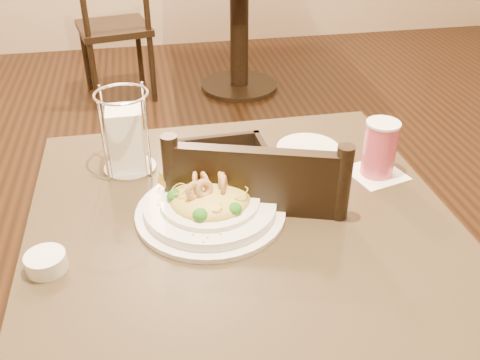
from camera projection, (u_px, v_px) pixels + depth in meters
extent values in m
cylinder|color=black|center=(241.00, 337.00, 1.35)|extent=(0.12, 0.12, 0.70)
cube|color=#493C29|center=(242.00, 222.00, 1.15)|extent=(0.90, 0.90, 0.03)
cylinder|color=black|center=(239.00, 86.00, 3.67)|extent=(0.52, 0.52, 0.03)
cylinder|color=black|center=(239.00, 33.00, 3.48)|extent=(0.12, 0.12, 0.70)
cube|color=black|center=(260.00, 263.00, 1.48)|extent=(0.53, 0.53, 0.04)
cylinder|color=black|center=(318.00, 286.00, 1.74)|extent=(0.04, 0.04, 0.43)
cylinder|color=black|center=(209.00, 276.00, 1.78)|extent=(0.04, 0.04, 0.43)
cylinder|color=black|center=(336.00, 238.00, 1.18)|extent=(0.04, 0.04, 0.46)
cylinder|color=black|center=(176.00, 226.00, 1.21)|extent=(0.04, 0.04, 0.46)
cube|color=black|center=(255.00, 195.00, 1.14)|extent=(0.35, 0.14, 0.22)
cube|color=black|center=(114.00, 28.00, 3.33)|extent=(0.49, 0.49, 0.04)
cylinder|color=black|center=(139.00, 52.00, 3.66)|extent=(0.04, 0.04, 0.43)
cylinder|color=black|center=(86.00, 59.00, 3.54)|extent=(0.04, 0.04, 0.43)
cylinder|color=black|center=(152.00, 70.00, 3.38)|extent=(0.04, 0.04, 0.43)
cylinder|color=black|center=(95.00, 78.00, 3.26)|extent=(0.04, 0.04, 0.43)
cylinder|color=white|center=(211.00, 213.00, 1.15)|extent=(0.32, 0.32, 0.01)
cylinder|color=white|center=(210.00, 206.00, 1.14)|extent=(0.28, 0.28, 0.02)
cylinder|color=white|center=(210.00, 201.00, 1.13)|extent=(0.21, 0.21, 0.01)
ellipsoid|color=gold|center=(210.00, 198.00, 1.13)|extent=(0.17, 0.17, 0.06)
cube|color=yellow|center=(171.00, 179.00, 1.16)|extent=(0.06, 0.05, 0.04)
cube|color=silver|center=(274.00, 197.00, 1.14)|extent=(0.12, 0.03, 0.01)
cube|color=silver|center=(244.00, 199.00, 1.13)|extent=(0.03, 0.02, 0.00)
torus|color=gold|center=(229.00, 192.00, 1.12)|extent=(0.06, 0.06, 0.01)
torus|color=gold|center=(179.00, 189.00, 1.11)|extent=(0.04, 0.05, 0.02)
torus|color=gold|center=(225.00, 177.00, 1.15)|extent=(0.03, 0.04, 0.02)
torus|color=gold|center=(209.00, 196.00, 1.11)|extent=(0.05, 0.04, 0.03)
torus|color=gold|center=(212.00, 190.00, 1.12)|extent=(0.05, 0.05, 0.02)
torus|color=gold|center=(228.00, 200.00, 1.11)|extent=(0.04, 0.05, 0.03)
torus|color=gold|center=(209.00, 191.00, 1.12)|extent=(0.04, 0.04, 0.02)
torus|color=gold|center=(215.00, 198.00, 1.10)|extent=(0.04, 0.03, 0.03)
torus|color=gold|center=(207.00, 183.00, 1.14)|extent=(0.04, 0.03, 0.03)
torus|color=gold|center=(213.00, 194.00, 1.11)|extent=(0.04, 0.04, 0.02)
torus|color=gold|center=(204.00, 193.00, 1.12)|extent=(0.04, 0.03, 0.02)
torus|color=gold|center=(209.00, 189.00, 1.12)|extent=(0.04, 0.05, 0.02)
torus|color=gold|center=(211.00, 182.00, 1.13)|extent=(0.06, 0.05, 0.02)
torus|color=gold|center=(238.00, 193.00, 1.11)|extent=(0.06, 0.06, 0.02)
torus|color=gold|center=(212.00, 173.00, 1.17)|extent=(0.04, 0.04, 0.02)
torus|color=gold|center=(206.00, 203.00, 1.09)|extent=(0.04, 0.04, 0.01)
torus|color=gold|center=(190.00, 182.00, 1.15)|extent=(0.04, 0.05, 0.03)
torus|color=gold|center=(214.00, 192.00, 1.13)|extent=(0.04, 0.04, 0.01)
torus|color=gold|center=(185.00, 190.00, 1.10)|extent=(0.06, 0.06, 0.02)
torus|color=gold|center=(212.00, 195.00, 1.13)|extent=(0.05, 0.04, 0.03)
torus|color=gold|center=(216.00, 207.00, 1.07)|extent=(0.04, 0.04, 0.01)
torus|color=gold|center=(209.00, 184.00, 1.15)|extent=(0.04, 0.06, 0.04)
torus|color=tan|center=(224.00, 185.00, 1.10)|extent=(0.03, 0.04, 0.04)
torus|color=tan|center=(204.00, 189.00, 1.09)|extent=(0.04, 0.04, 0.04)
torus|color=tan|center=(205.00, 181.00, 1.11)|extent=(0.03, 0.04, 0.04)
torus|color=tan|center=(195.00, 181.00, 1.11)|extent=(0.02, 0.04, 0.04)
torus|color=tan|center=(220.00, 180.00, 1.11)|extent=(0.02, 0.04, 0.04)
torus|color=tan|center=(224.00, 181.00, 1.11)|extent=(0.04, 0.04, 0.04)
torus|color=tan|center=(202.00, 189.00, 1.09)|extent=(0.04, 0.03, 0.04)
torus|color=tan|center=(194.00, 191.00, 1.08)|extent=(0.04, 0.03, 0.04)
ellipsoid|color=#1B5914|center=(236.00, 182.00, 1.16)|extent=(0.04, 0.04, 0.03)
ellipsoid|color=#1B5914|center=(203.00, 177.00, 1.18)|extent=(0.03, 0.03, 0.02)
ellipsoid|color=#1B5914|center=(175.00, 196.00, 1.12)|extent=(0.04, 0.04, 0.03)
ellipsoid|color=#1B5914|center=(200.00, 215.00, 1.06)|extent=(0.03, 0.03, 0.02)
ellipsoid|color=#1B5914|center=(234.00, 209.00, 1.08)|extent=(0.03, 0.03, 0.02)
cube|color=#266619|center=(208.00, 238.00, 1.03)|extent=(0.00, 0.00, 0.00)
cube|color=#266619|center=(160.00, 188.00, 1.18)|extent=(0.00, 0.00, 0.00)
cube|color=#266619|center=(158.00, 205.00, 1.12)|extent=(0.00, 0.00, 0.00)
cube|color=#266619|center=(167.00, 182.00, 1.20)|extent=(0.00, 0.00, 0.00)
cube|color=#266619|center=(219.00, 171.00, 1.24)|extent=(0.00, 0.00, 0.00)
cube|color=#266619|center=(220.00, 171.00, 1.24)|extent=(0.00, 0.00, 0.00)
cube|color=#266619|center=(193.00, 235.00, 1.04)|extent=(0.00, 0.00, 0.00)
cube|color=#266619|center=(216.00, 175.00, 1.22)|extent=(0.00, 0.00, 0.00)
cube|color=#266619|center=(220.00, 234.00, 1.04)|extent=(0.00, 0.00, 0.00)
cube|color=#266619|center=(219.00, 175.00, 1.22)|extent=(0.00, 0.00, 0.00)
cube|color=#266619|center=(203.00, 242.00, 1.02)|extent=(0.00, 0.00, 0.00)
cube|color=#266619|center=(257.00, 189.00, 1.17)|extent=(0.00, 0.00, 0.00)
cube|color=#266619|center=(202.00, 173.00, 1.23)|extent=(0.00, 0.00, 0.00)
cube|color=#266619|center=(220.00, 172.00, 1.23)|extent=(0.00, 0.00, 0.00)
cube|color=#266619|center=(163.00, 186.00, 1.19)|extent=(0.00, 0.00, 0.00)
cube|color=white|center=(376.00, 173.00, 1.29)|extent=(0.15, 0.15, 0.00)
cylinder|color=#DF4F6B|center=(380.00, 149.00, 1.25)|extent=(0.08, 0.08, 0.13)
cylinder|color=white|center=(384.00, 124.00, 1.22)|extent=(0.08, 0.08, 0.01)
cube|color=black|center=(223.00, 171.00, 1.29)|extent=(0.23, 0.19, 0.02)
cube|color=black|center=(265.00, 155.00, 1.29)|extent=(0.02, 0.18, 0.05)
cube|color=black|center=(180.00, 165.00, 1.25)|extent=(0.02, 0.18, 0.05)
cube|color=black|center=(216.00, 144.00, 1.34)|extent=(0.22, 0.02, 0.05)
cube|color=black|center=(231.00, 178.00, 1.20)|extent=(0.22, 0.02, 0.05)
cylinder|color=silver|center=(130.00, 167.00, 1.31)|extent=(0.13, 0.13, 0.01)
torus|color=silver|center=(121.00, 94.00, 1.21)|extent=(0.13, 0.13, 0.01)
cube|color=white|center=(127.00, 139.00, 1.27)|extent=(0.11, 0.11, 0.15)
cylinder|color=silver|center=(104.00, 142.00, 1.21)|extent=(0.01, 0.01, 0.20)
cylinder|color=silver|center=(148.00, 139.00, 1.22)|extent=(0.01, 0.01, 0.20)
cylinder|color=silver|center=(105.00, 123.00, 1.29)|extent=(0.01, 0.01, 0.20)
cylinder|color=silver|center=(146.00, 120.00, 1.31)|extent=(0.01, 0.01, 0.20)
cylinder|color=white|center=(308.00, 149.00, 1.39)|extent=(0.20, 0.20, 0.01)
cylinder|color=white|center=(46.00, 262.00, 1.00)|extent=(0.10, 0.10, 0.03)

